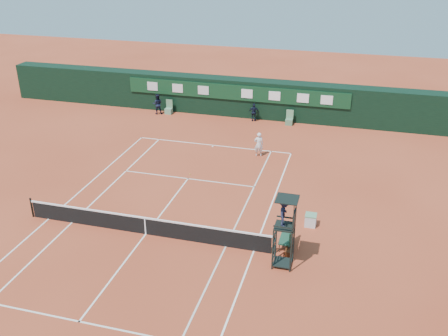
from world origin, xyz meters
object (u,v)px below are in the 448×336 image
at_px(umpire_chair, 285,218).
at_px(player, 259,144).
at_px(player_bench, 288,236).
at_px(tennis_net, 145,225).
at_px(cooler, 311,220).

height_order(umpire_chair, player, umpire_chair).
distance_m(umpire_chair, player, 12.29).
distance_m(player_bench, player, 10.74).
bearing_deg(umpire_chair, player_bench, 88.95).
relative_size(umpire_chair, player_bench, 2.85).
xyz_separation_m(tennis_net, cooler, (7.78, 2.97, -0.18)).
height_order(tennis_net, umpire_chair, umpire_chair).
relative_size(player_bench, cooler, 1.86).
bearing_deg(player_bench, player, 109.24).
height_order(cooler, player, player).
relative_size(umpire_chair, cooler, 5.30).
bearing_deg(tennis_net, player, 72.59).
distance_m(tennis_net, player, 11.45).
distance_m(umpire_chair, cooler, 4.37).
xyz_separation_m(umpire_chair, cooler, (0.84, 3.72, -2.13)).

